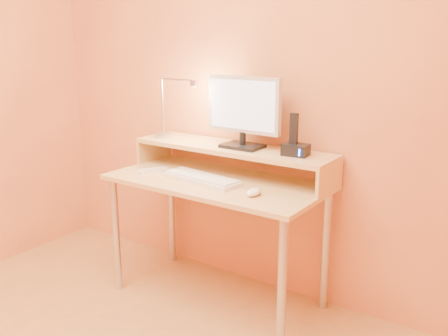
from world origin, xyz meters
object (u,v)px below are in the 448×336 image
Objects in this scene: mouse at (254,192)px; remote_control at (153,171)px; lamp_base at (163,135)px; phone_dock at (296,150)px; keyboard at (202,179)px; monitor_panel at (244,105)px.

remote_control is (-0.70, 0.04, -0.01)m from mouse.
lamp_base is 0.88m from phone_dock.
mouse is (-0.08, -0.28, -0.17)m from phone_dock.
phone_dock is at bearing 33.15° from keyboard.
phone_dock is 0.53m from keyboard.
phone_dock is 0.34m from mouse.
keyboard is at bearing -159.03° from phone_dock.
monitor_panel is 0.65m from remote_control.
keyboard is at bearing -116.60° from monitor_panel.
lamp_base reaches higher than remote_control.
monitor_panel reaches higher than phone_dock.
phone_dock is 0.84m from remote_control.
phone_dock reaches higher than mouse.
lamp_base is 0.28m from remote_control.
remote_control is (-0.79, -0.23, -0.18)m from phone_dock.
monitor_panel reaches higher than keyboard.
mouse reaches higher than keyboard.
lamp_base is at bearing 139.93° from remote_control.
lamp_base reaches higher than keyboard.
lamp_base is at bearing -175.28° from monitor_panel.
monitor_panel is 2.60× the size of remote_control.
mouse is (0.24, -0.29, -0.38)m from monitor_panel.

